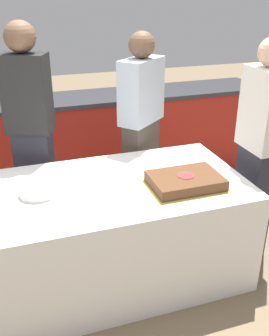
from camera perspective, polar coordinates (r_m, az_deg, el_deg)
ground_plane at (r=2.98m, az=-5.58°, el=-15.46°), size 14.00×14.00×0.00m
back_counter at (r=4.09m, az=-10.95°, el=3.57°), size 4.40×0.58×0.92m
dining_table at (r=2.76m, az=-5.90°, el=-9.66°), size 2.06×0.97×0.74m
cake at (r=2.58m, az=7.39°, el=-1.87°), size 0.50×0.36×0.08m
plate_stack at (r=2.54m, az=-13.81°, el=-3.13°), size 0.23×0.23×0.06m
side_plate_near_cake at (r=2.84m, az=2.95°, el=0.14°), size 0.18×0.18×0.00m
person_cutting_cake at (r=3.30m, az=0.96°, el=5.67°), size 0.45×0.42×1.62m
person_seated_right at (r=3.00m, az=17.59°, el=2.73°), size 0.20×0.35×1.63m
person_standing_back at (r=3.11m, az=-14.76°, el=5.11°), size 0.38×0.31×1.72m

